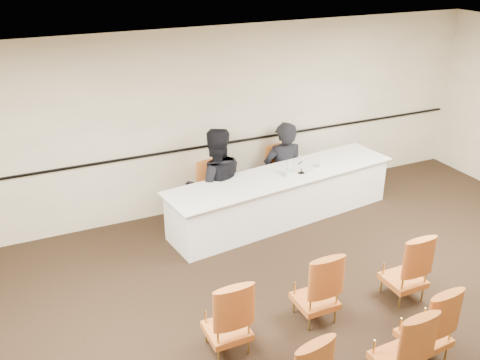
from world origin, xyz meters
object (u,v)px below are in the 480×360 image
object	(u,v)px
panelist_main_chair	(283,174)
drinking_glass	(288,174)
panel_table	(282,197)
coffee_cup	(321,164)
aud_chair_back_right	(426,321)
water_bottle	(289,167)
panelist_main	(283,176)
microphone	(302,166)
panelist_second	(216,187)
aud_chair_front_right	(405,265)
aud_chair_back_mid	(401,344)
panelist_second_chair	(216,192)
aud_chair_front_mid	(316,285)
aud_chair_front_left	(227,314)

from	to	relation	value
panelist_main_chair	drinking_glass	distance (m)	0.89
panel_table	coffee_cup	xyz separation A→B (m)	(0.69, -0.01, 0.46)
aud_chair_back_right	water_bottle	bearing A→B (deg)	82.35
panelist_main	panelist_main_chair	distance (m)	0.05
microphone	aud_chair_back_right	bearing A→B (deg)	-85.78
panelist_second	coffee_cup	xyz separation A→B (m)	(1.66, -0.46, 0.29)
aud_chair_front_right	aud_chair_back_mid	xyz separation A→B (m)	(-1.00, -1.11, 0.00)
panelist_second	panelist_second_chair	size ratio (longest dim) A/B	2.08
drinking_glass	aud_chair_front_right	distance (m)	2.43
aud_chair_front_mid	panelist_main_chair	bearing A→B (deg)	68.25
panelist_main_chair	aud_chair_front_left	size ratio (longest dim) A/B	1.00
aud_chair_front_left	aud_chair_back_right	distance (m)	2.14
water_bottle	aud_chair_front_left	xyz separation A→B (m)	(-2.11, -2.40, -0.43)
panelist_second_chair	drinking_glass	bearing A→B (deg)	-37.00
panelist_main	panelist_main_chair	xyz separation A→B (m)	(0.00, 0.00, 0.05)
panel_table	panelist_second_chair	bearing A→B (deg)	147.58
coffee_cup	aud_chair_front_left	xyz separation A→B (m)	(-2.71, -2.43, -0.37)
water_bottle	aud_chair_back_mid	size ratio (longest dim) A/B	0.25
microphone	aud_chair_front_right	xyz separation A→B (m)	(0.10, -2.40, -0.44)
panelist_main	microphone	bearing A→B (deg)	90.12
microphone	water_bottle	distance (m)	0.21
aud_chair_back_mid	coffee_cup	bearing A→B (deg)	68.62
water_bottle	panelist_main	bearing A→B (deg)	67.49
coffee_cup	aud_chair_front_left	distance (m)	3.66
microphone	aud_chair_front_mid	world-z (taller)	microphone
water_bottle	coffee_cup	size ratio (longest dim) A/B	1.90
panelist_second_chair	water_bottle	bearing A→B (deg)	-32.21
panelist_second	aud_chair_front_right	distance (m)	3.24
aud_chair_front_left	aud_chair_back_right	xyz separation A→B (m)	(1.90, -0.99, 0.00)
coffee_cup	aud_chair_back_right	world-z (taller)	aud_chair_back_right
panel_table	panelist_main_chair	world-z (taller)	panelist_main_chair
panelist_main_chair	microphone	distance (m)	0.85
water_bottle	coffee_cup	world-z (taller)	water_bottle
panel_table	aud_chair_front_right	distance (m)	2.52
panel_table	aud_chair_back_right	size ratio (longest dim) A/B	4.13
panelist_main	aud_chair_front_right	size ratio (longest dim) A/B	2.08
panel_table	drinking_glass	distance (m)	0.46
coffee_cup	aud_chair_front_right	xyz separation A→B (m)	(-0.30, -2.48, -0.37)
panelist_second_chair	aud_chair_front_left	size ratio (longest dim) A/B	1.00
aud_chair_back_mid	panel_table	bearing A→B (deg)	78.86
panelist_main_chair	panelist_second	world-z (taller)	panelist_second
coffee_cup	aud_chair_front_mid	bearing A→B (deg)	-123.08
water_bottle	drinking_glass	bearing A→B (deg)	-127.42
aud_chair_front_left	panelist_main_chair	bearing A→B (deg)	52.17
coffee_cup	aud_chair_front_mid	distance (m)	2.86
drinking_glass	aud_chair_back_mid	bearing A→B (deg)	-100.35
panelist_second	drinking_glass	distance (m)	1.18
microphone	aud_chair_front_right	world-z (taller)	microphone
water_bottle	aud_chair_back_mid	world-z (taller)	water_bottle
panel_table	panelist_main_chair	size ratio (longest dim) A/B	4.13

